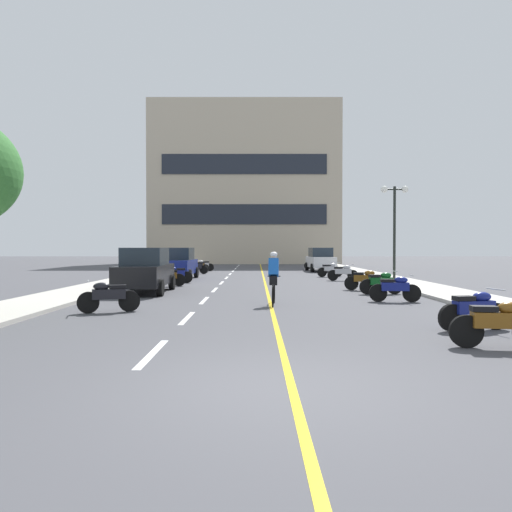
% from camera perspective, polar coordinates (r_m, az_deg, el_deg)
% --- Properties ---
extents(ground_plane, '(140.00, 140.00, 0.00)m').
position_cam_1_polar(ground_plane, '(26.99, 0.23, -2.84)').
color(ground_plane, '#47474C').
extents(curb_left, '(2.40, 72.00, 0.12)m').
position_cam_1_polar(curb_left, '(30.79, -13.35, -2.28)').
color(curb_left, '#B7B2A8').
rests_on(curb_left, ground).
extents(curb_right, '(2.40, 72.00, 0.12)m').
position_cam_1_polar(curb_right, '(30.89, 13.67, -2.27)').
color(curb_right, '#B7B2A8').
rests_on(curb_right, ground).
extents(lane_dash_0, '(0.14, 2.20, 0.01)m').
position_cam_1_polar(lane_dash_0, '(8.33, -12.86, -11.60)').
color(lane_dash_0, silver).
rests_on(lane_dash_0, ground).
extents(lane_dash_1, '(0.14, 2.20, 0.01)m').
position_cam_1_polar(lane_dash_1, '(12.20, -8.71, -7.55)').
color(lane_dash_1, silver).
rests_on(lane_dash_1, ground).
extents(lane_dash_2, '(0.14, 2.20, 0.01)m').
position_cam_1_polar(lane_dash_2, '(16.13, -6.61, -5.45)').
color(lane_dash_2, silver).
rests_on(lane_dash_2, ground).
extents(lane_dash_3, '(0.14, 2.20, 0.01)m').
position_cam_1_polar(lane_dash_3, '(20.09, -5.34, -4.17)').
color(lane_dash_3, silver).
rests_on(lane_dash_3, ground).
extents(lane_dash_4, '(0.14, 2.20, 0.01)m').
position_cam_1_polar(lane_dash_4, '(24.07, -4.49, -3.31)').
color(lane_dash_4, silver).
rests_on(lane_dash_4, ground).
extents(lane_dash_5, '(0.14, 2.20, 0.01)m').
position_cam_1_polar(lane_dash_5, '(28.05, -3.88, -2.69)').
color(lane_dash_5, silver).
rests_on(lane_dash_5, ground).
extents(lane_dash_6, '(0.14, 2.20, 0.01)m').
position_cam_1_polar(lane_dash_6, '(32.03, -3.43, -2.23)').
color(lane_dash_6, silver).
rests_on(lane_dash_6, ground).
extents(lane_dash_7, '(0.14, 2.20, 0.01)m').
position_cam_1_polar(lane_dash_7, '(36.02, -3.07, -1.87)').
color(lane_dash_7, silver).
rests_on(lane_dash_7, ground).
extents(lane_dash_8, '(0.14, 2.20, 0.01)m').
position_cam_1_polar(lane_dash_8, '(40.01, -2.79, -1.58)').
color(lane_dash_8, silver).
rests_on(lane_dash_8, ground).
extents(lane_dash_9, '(0.14, 2.20, 0.01)m').
position_cam_1_polar(lane_dash_9, '(44.01, -2.56, -1.34)').
color(lane_dash_9, silver).
rests_on(lane_dash_9, ground).
extents(lane_dash_10, '(0.14, 2.20, 0.01)m').
position_cam_1_polar(lane_dash_10, '(48.00, -2.36, -1.14)').
color(lane_dash_10, silver).
rests_on(lane_dash_10, ground).
extents(lane_dash_11, '(0.14, 2.20, 0.01)m').
position_cam_1_polar(lane_dash_11, '(51.99, -2.20, -0.98)').
color(lane_dash_11, silver).
rests_on(lane_dash_11, ground).
extents(centre_line_yellow, '(0.12, 66.00, 0.01)m').
position_cam_1_polar(centre_line_yellow, '(29.99, 0.66, -2.45)').
color(centre_line_yellow, gold).
rests_on(centre_line_yellow, ground).
extents(office_building, '(21.56, 9.51, 18.33)m').
position_cam_1_polar(office_building, '(56.12, -1.56, 8.54)').
color(office_building, '#BCAD93').
rests_on(office_building, ground).
extents(street_lamp_mid, '(1.46, 0.36, 4.98)m').
position_cam_1_polar(street_lamp_mid, '(25.75, 16.45, 5.35)').
color(street_lamp_mid, black).
rests_on(street_lamp_mid, curb_right).
extents(parked_car_near, '(2.00, 4.24, 1.82)m').
position_cam_1_polar(parked_car_near, '(19.24, -13.69, -1.70)').
color(parked_car_near, black).
rests_on(parked_car_near, ground).
extents(parked_car_mid, '(1.95, 4.21, 1.82)m').
position_cam_1_polar(parked_car_mid, '(27.06, -9.78, -0.90)').
color(parked_car_mid, black).
rests_on(parked_car_mid, ground).
extents(parked_car_far, '(2.04, 4.26, 1.82)m').
position_cam_1_polar(parked_car_far, '(36.05, 7.71, -0.42)').
color(parked_car_far, black).
rests_on(parked_car_far, ground).
extents(motorcycle_0, '(1.70, 0.60, 0.92)m').
position_cam_1_polar(motorcycle_0, '(9.48, 27.50, -7.26)').
color(motorcycle_0, black).
rests_on(motorcycle_0, ground).
extents(motorcycle_1, '(1.68, 0.64, 0.92)m').
position_cam_1_polar(motorcycle_1, '(11.28, 25.04, -5.93)').
color(motorcycle_1, black).
rests_on(motorcycle_1, ground).
extents(motorcycle_2, '(1.64, 0.78, 0.92)m').
position_cam_1_polar(motorcycle_2, '(13.67, -17.93, -4.68)').
color(motorcycle_2, black).
rests_on(motorcycle_2, ground).
extents(motorcycle_3, '(1.70, 0.60, 0.92)m').
position_cam_1_polar(motorcycle_3, '(16.21, 16.53, -3.79)').
color(motorcycle_3, black).
rests_on(motorcycle_3, ground).
extents(motorcycle_4, '(1.70, 0.60, 0.92)m').
position_cam_1_polar(motorcycle_4, '(18.73, 14.92, -3.13)').
color(motorcycle_4, black).
rests_on(motorcycle_4, ground).
extents(motorcycle_5, '(1.68, 0.65, 0.92)m').
position_cam_1_polar(motorcycle_5, '(20.25, 13.03, -2.82)').
color(motorcycle_5, black).
rests_on(motorcycle_5, ground).
extents(motorcycle_6, '(1.69, 0.60, 0.92)m').
position_cam_1_polar(motorcycle_6, '(22.14, -11.13, -2.48)').
color(motorcycle_6, black).
rests_on(motorcycle_6, ground).
extents(motorcycle_7, '(1.70, 0.60, 0.92)m').
position_cam_1_polar(motorcycle_7, '(24.10, -10.08, -2.19)').
color(motorcycle_7, black).
rests_on(motorcycle_7, ground).
extents(motorcycle_8, '(1.70, 0.60, 0.92)m').
position_cam_1_polar(motorcycle_8, '(25.95, 10.44, -1.97)').
color(motorcycle_8, black).
rests_on(motorcycle_8, ground).
extents(motorcycle_9, '(1.65, 0.76, 0.92)m').
position_cam_1_polar(motorcycle_9, '(29.25, 8.89, -1.63)').
color(motorcycle_9, black).
rests_on(motorcycle_9, ground).
extents(motorcycle_10, '(1.69, 0.62, 0.92)m').
position_cam_1_polar(motorcycle_10, '(32.50, -7.62, -1.36)').
color(motorcycle_10, black).
rests_on(motorcycle_10, ground).
extents(motorcycle_11, '(1.67, 0.70, 0.92)m').
position_cam_1_polar(motorcycle_11, '(34.60, -7.35, -1.21)').
color(motorcycle_11, black).
rests_on(motorcycle_11, ground).
extents(motorcycle_12, '(1.68, 0.64, 0.92)m').
position_cam_1_polar(motorcycle_12, '(36.04, -6.81, -1.12)').
color(motorcycle_12, black).
rests_on(motorcycle_12, ground).
extents(motorcycle_13, '(1.68, 0.65, 0.92)m').
position_cam_1_polar(motorcycle_13, '(39.24, 6.96, -0.95)').
color(motorcycle_13, black).
rests_on(motorcycle_13, ground).
extents(cyclist_rider, '(0.42, 1.77, 1.71)m').
position_cam_1_polar(cyclist_rider, '(14.72, 1.94, -2.61)').
color(cyclist_rider, black).
rests_on(cyclist_rider, ground).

